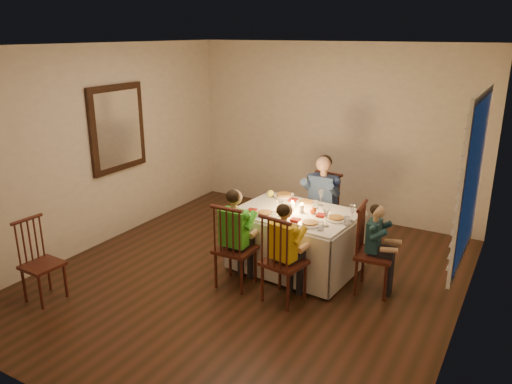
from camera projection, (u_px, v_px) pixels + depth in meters
The scene contains 26 objects.
ground at pixel (250, 277), 5.81m from camera, with size 5.00×5.00×0.00m, color black.
wall_left at pixel (100, 147), 6.48m from camera, with size 0.02×5.00×2.60m, color beige.
wall_right at pixel (471, 204), 4.35m from camera, with size 0.02×5.00×2.60m, color beige.
wall_back at pixel (334, 131), 7.48m from camera, with size 4.50×0.02×2.60m, color beige.
ceiling at pixel (249, 45), 5.01m from camera, with size 5.00×5.00×0.00m, color white.
dining_table at pixel (296, 228), 5.88m from camera, with size 1.47×1.11×0.70m.
chair_adult at pixel (320, 246), 6.64m from camera, with size 0.41×0.39×0.99m, color #3D1610, non-canonical shape.
chair_near_left at pixel (236, 285), 5.64m from camera, with size 0.41×0.39×0.99m, color #3D1610, non-canonical shape.
chair_near_right at pixel (283, 300), 5.32m from camera, with size 0.41×0.39×0.99m, color #3D1610, non-canonical shape.
chair_end at pixel (372, 291), 5.51m from camera, with size 0.41×0.39×0.99m, color #3D1610, non-canonical shape.
chair_extra at pixel (47, 299), 5.35m from camera, with size 0.37×0.35×0.90m, color #3D1610, non-canonical shape.
adult at pixel (320, 246), 6.64m from camera, with size 0.45×0.41×1.24m, color navy, non-canonical shape.
child_green at pixel (236, 285), 5.64m from camera, with size 0.39×0.36×1.14m, color green, non-canonical shape.
child_yellow at pixel (283, 300), 5.32m from camera, with size 0.37×0.34×1.09m, color gold, non-canonical shape.
child_teal at pixel (372, 291), 5.51m from camera, with size 0.32×0.29×1.01m, color #19383F, non-canonical shape.
setting_adult at pixel (306, 203), 6.07m from camera, with size 0.26×0.26×0.02m, color silver.
setting_green at pixel (265, 214), 5.71m from camera, with size 0.26×0.26×0.02m, color silver.
setting_yellow at pixel (310, 224), 5.42m from camera, with size 0.26×0.26×0.02m, color silver.
setting_teal at pixel (336, 219), 5.56m from camera, with size 0.26×0.26×0.02m, color silver.
candle_left at pixel (292, 207), 5.83m from camera, with size 0.06×0.06×0.10m, color silver.
candle_right at pixel (302, 209), 5.76m from camera, with size 0.06×0.06×0.10m, color silver.
squash at pixel (271, 194), 6.32m from camera, with size 0.09×0.09×0.09m, color #FBFB42.
orange_fruit at pixel (313, 210), 5.74m from camera, with size 0.08×0.08×0.08m, color #E05C12.
serving_bowl at pixel (284, 197), 6.25m from camera, with size 0.23×0.23×0.06m, color silver.
wall_mirror at pixel (118, 128), 6.65m from camera, with size 0.06×0.95×1.15m.
window_blinds at pixel (470, 178), 4.39m from camera, with size 0.07×1.34×1.54m.
Camera 1 is at (2.66, -4.50, 2.74)m, focal length 35.00 mm.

